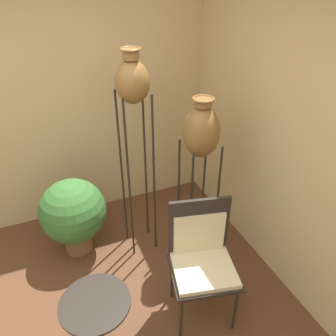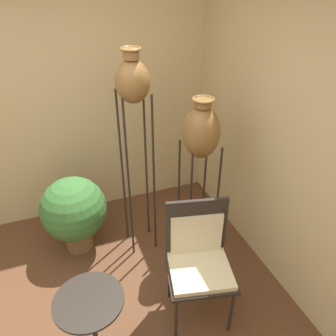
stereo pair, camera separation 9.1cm
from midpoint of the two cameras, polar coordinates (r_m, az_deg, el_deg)
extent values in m
cube|color=#D1B784|center=(3.55, -22.10, 10.16)|extent=(7.76, 0.06, 2.70)
cube|color=#D1B784|center=(2.56, 26.51, 1.01)|extent=(0.06, 7.76, 2.70)
cylinder|color=#28231E|center=(2.97, -5.94, -3.19)|extent=(0.02, 0.02, 1.66)
cylinder|color=#28231E|center=(3.02, -1.59, -2.30)|extent=(0.02, 0.02, 1.66)
cylinder|color=#28231E|center=(3.16, -7.10, -0.88)|extent=(0.02, 0.02, 1.66)
cylinder|color=#28231E|center=(3.21, -3.00, -0.08)|extent=(0.02, 0.02, 1.66)
torus|color=#28231E|center=(2.73, -5.13, 13.15)|extent=(0.25, 0.25, 0.02)
ellipsoid|color=olive|center=(2.70, -5.21, 14.73)|extent=(0.28, 0.28, 0.35)
cylinder|color=olive|center=(2.65, -5.44, 19.16)|extent=(0.13, 0.13, 0.08)
torus|color=olive|center=(2.64, -5.49, 19.98)|extent=(0.17, 0.17, 0.02)
cylinder|color=#28231E|center=(3.03, 4.75, -7.55)|extent=(0.02, 0.02, 1.21)
cylinder|color=#28231E|center=(3.14, 9.34, -6.36)|extent=(0.02, 0.02, 1.21)
cylinder|color=#28231E|center=(3.23, 2.70, -4.68)|extent=(0.02, 0.02, 1.21)
cylinder|color=#28231E|center=(3.33, 7.07, -3.67)|extent=(0.02, 0.02, 1.21)
torus|color=#28231E|center=(2.85, 6.63, 4.25)|extent=(0.28, 0.28, 0.02)
ellipsoid|color=olive|center=(2.81, 6.76, 6.15)|extent=(0.32, 0.32, 0.46)
cylinder|color=olive|center=(2.71, 7.11, 11.17)|extent=(0.14, 0.14, 0.06)
torus|color=olive|center=(2.70, 7.16, 11.78)|extent=(0.19, 0.19, 0.02)
cylinder|color=#28231E|center=(2.74, 2.47, -24.77)|extent=(0.02, 0.02, 0.47)
cylinder|color=#28231E|center=(2.82, 11.93, -23.33)|extent=(0.02, 0.02, 0.47)
cylinder|color=#28231E|center=(2.96, 1.13, -18.64)|extent=(0.02, 0.02, 0.47)
cylinder|color=#28231E|center=(3.04, 9.60, -17.56)|extent=(0.02, 0.02, 0.47)
cube|color=#28231E|center=(2.69, 6.63, -17.78)|extent=(0.60, 0.55, 0.03)
cube|color=beige|center=(2.66, 6.68, -17.28)|extent=(0.55, 0.51, 0.04)
cube|color=#28231E|center=(2.63, 5.93, -10.29)|extent=(0.48, 0.14, 0.54)
cube|color=beige|center=(2.64, 5.99, -11.54)|extent=(0.41, 0.12, 0.38)
cylinder|color=#28231E|center=(2.59, -11.56, -26.18)|extent=(0.04, 0.04, 0.66)
cylinder|color=#28231E|center=(2.32, -12.50, -21.66)|extent=(0.46, 0.46, 0.02)
cylinder|color=brown|center=(3.58, -14.53, -11.50)|extent=(0.27, 0.27, 0.26)
torus|color=brown|center=(3.49, -14.80, -9.96)|extent=(0.30, 0.30, 0.02)
sphere|color=#387033|center=(3.34, -15.36, -6.86)|extent=(0.64, 0.64, 0.64)
camera|label=1|loc=(0.05, -89.13, 0.54)|focal=35.00mm
camera|label=2|loc=(0.05, 90.87, -0.54)|focal=35.00mm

